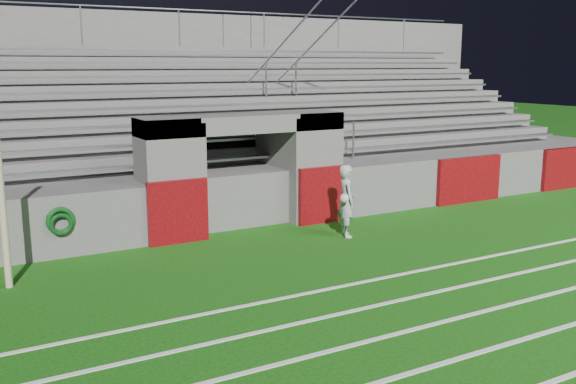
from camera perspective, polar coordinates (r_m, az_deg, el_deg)
ground at (r=11.99m, az=3.43°, el=-6.72°), size 90.00×90.00×0.00m
field_post at (r=11.59m, az=-24.05°, el=-1.33°), size 0.12×0.12×2.74m
field_markings at (r=8.56m, az=22.62°, el=-15.24°), size 28.00×8.09×0.01m
stadium_structure at (r=18.73m, az=-9.90°, el=4.33°), size 26.00×8.48×5.42m
goalkeeper_with_ball at (r=13.97m, az=5.23°, el=-0.78°), size 0.60×0.69×1.59m
hose_coil at (r=13.00m, az=-19.55°, el=-2.53°), size 0.55×0.14×0.56m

